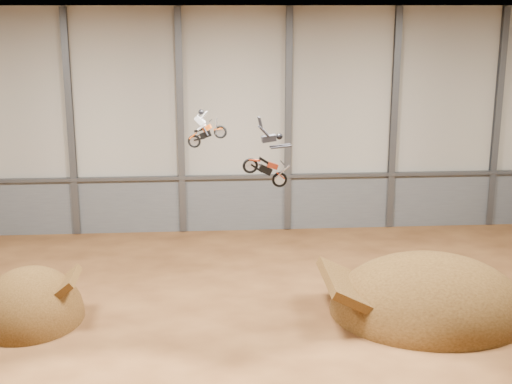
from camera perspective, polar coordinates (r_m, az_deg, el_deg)
The scene contains 14 objects.
floor at distance 32.12m, azimuth -0.44°, elevation -11.19°, with size 40.00×40.00×0.00m, color #512D15.
back_wall at distance 44.42m, azimuth -1.73°, elevation 5.63°, with size 40.00×0.10×14.00m, color #AEA79A.
ceiling at distance 28.87m, azimuth -0.50°, elevation 14.65°, with size 40.00×40.00×0.00m, color black.
lower_band_back at distance 45.46m, azimuth -1.67°, elevation -0.94°, with size 39.80×0.18×3.50m, color #5B5E63.
steel_rail at distance 44.86m, azimuth -1.68°, elevation 1.22°, with size 39.80×0.35×0.20m, color #47494F.
steel_column_1 at distance 44.93m, azimuth -14.62°, elevation 5.26°, with size 0.40×0.36×13.90m, color #47494F.
steel_column_2 at distance 44.21m, azimuth -6.06°, elevation 5.51°, with size 0.40×0.36×13.90m, color #47494F.
steel_column_3 at distance 44.49m, azimuth 2.60°, elevation 5.64°, with size 0.40×0.36×13.90m, color #47494F.
steel_column_4 at distance 45.75m, azimuth 10.96°, elevation 5.64°, with size 0.40×0.36×13.90m, color #47494F.
steel_column_5 at distance 47.91m, azimuth 18.72°, elevation 5.53°, with size 0.40×0.36×13.90m, color #47494F.
takeoff_ramp at distance 34.95m, azimuth -17.55°, elevation -9.69°, with size 4.87×5.62×4.87m, color #402710.
landing_ramp at distance 35.10m, azimuth 13.62°, elevation -9.29°, with size 9.35×8.27×5.39m, color #402710.
fmx_rider_a at distance 33.40m, azimuth -3.75°, elevation 5.43°, with size 1.93×0.74×1.75m, color #DF5813, non-canonical shape.
fmx_rider_b at distance 31.44m, azimuth 0.45°, elevation 3.20°, with size 2.89×0.82×2.47m, color red, non-canonical shape.
Camera 1 is at (-1.85, -28.81, 14.09)m, focal length 50.00 mm.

